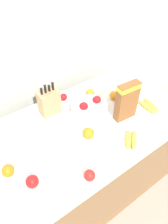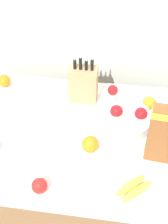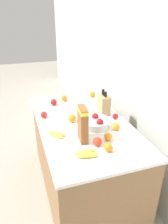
# 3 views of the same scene
# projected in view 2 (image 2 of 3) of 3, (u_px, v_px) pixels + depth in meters

# --- Properties ---
(ground_plane) EXTENTS (14.00, 14.00, 0.00)m
(ground_plane) POSITION_uv_depth(u_px,v_px,m) (94.00, 219.00, 2.29)
(ground_plane) COLOR #B2A899
(wall_back) EXTENTS (9.00, 0.06, 2.60)m
(wall_back) POSITION_uv_depth(u_px,v_px,m) (112.00, 10.00, 1.90)
(wall_back) COLOR silver
(wall_back) RESTS_ON ground_plane
(counter) EXTENTS (1.69, 0.93, 0.90)m
(counter) POSITION_uv_depth(u_px,v_px,m) (96.00, 184.00, 1.98)
(counter) COLOR olive
(counter) RESTS_ON ground_plane
(knife_block) EXTENTS (0.16, 0.10, 0.33)m
(knife_block) POSITION_uv_depth(u_px,v_px,m) (83.00, 84.00, 1.82)
(knife_block) COLOR tan
(knife_block) RESTS_ON counter
(cereal_box) EXTENTS (0.19, 0.09, 0.33)m
(cereal_box) POSITION_uv_depth(u_px,v_px,m) (168.00, 134.00, 1.44)
(cereal_box) COLOR brown
(cereal_box) RESTS_ON counter
(fruit_bowl) EXTENTS (0.30, 0.30, 0.12)m
(fruit_bowl) POSITION_uv_depth(u_px,v_px,m) (124.00, 120.00, 1.70)
(fruit_bowl) COLOR silver
(fruit_bowl) RESTS_ON counter
(banana_bunch_right) EXTENTS (0.18, 0.18, 0.04)m
(banana_bunch_right) POSITION_uv_depth(u_px,v_px,m) (133.00, 189.00, 1.41)
(banana_bunch_right) COLOR yellow
(banana_bunch_right) RESTS_ON counter
(apple_by_knife_block) EXTENTS (0.07, 0.07, 0.07)m
(apple_by_knife_block) POSITION_uv_depth(u_px,v_px,m) (39.00, 186.00, 1.40)
(apple_by_knife_block) COLOR red
(apple_by_knife_block) RESTS_ON counter
(apple_rightmost) EXTENTS (0.06, 0.06, 0.06)m
(apple_rightmost) POSITION_uv_depth(u_px,v_px,m) (113.00, 90.00, 1.91)
(apple_rightmost) COLOR #A31419
(apple_rightmost) RESTS_ON counter
(orange_front_center) EXTENTS (0.09, 0.09, 0.09)m
(orange_front_center) POSITION_uv_depth(u_px,v_px,m) (90.00, 144.00, 1.57)
(orange_front_center) COLOR orange
(orange_front_center) RESTS_ON counter
(orange_front_left) EXTENTS (0.08, 0.08, 0.08)m
(orange_front_left) POSITION_uv_depth(u_px,v_px,m) (149.00, 103.00, 1.81)
(orange_front_left) COLOR orange
(orange_front_left) RESTS_ON counter
(orange_by_cereal) EXTENTS (0.08, 0.08, 0.08)m
(orange_by_cereal) POSITION_uv_depth(u_px,v_px,m) (4.00, 81.00, 1.96)
(orange_by_cereal) COLOR orange
(orange_by_cereal) RESTS_ON counter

